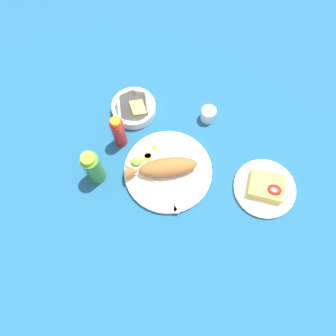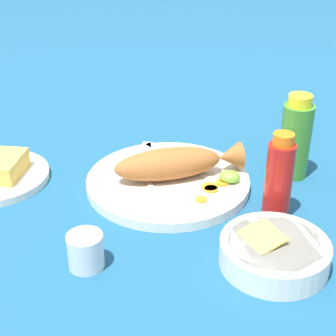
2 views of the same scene
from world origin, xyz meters
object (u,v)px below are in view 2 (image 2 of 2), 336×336
fried_fish (176,163)px  guacamole_bowl (274,252)px  fork_far (173,157)px  hot_sauce_bottle_green (295,138)px  hot_sauce_bottle_red (279,178)px  fork_near (148,160)px  salt_cup (86,253)px  main_plate (168,182)px

fried_fish → guacamole_bowl: fried_fish is taller
fried_fish → fork_far: bearing=-99.6°
hot_sauce_bottle_green → guacamole_bowl: 0.29m
fried_fish → hot_sauce_bottle_red: (-0.18, 0.08, 0.02)m
fork_near → hot_sauce_bottle_green: hot_sauce_bottle_green is taller
hot_sauce_bottle_green → salt_cup: bearing=45.1°
fork_far → salt_cup: size_ratio=2.70×
main_plate → guacamole_bowl: size_ratio=1.88×
fork_near → hot_sauce_bottle_red: size_ratio=1.22×
fork_far → salt_cup: bearing=118.3°
main_plate → fork_far: fork_far is taller
hot_sauce_bottle_green → main_plate: bearing=18.0°
fork_far → hot_sauce_bottle_green: size_ratio=0.89×
fork_near → salt_cup: (0.04, 0.30, 0.00)m
fork_near → fork_far: 0.05m
fried_fish → fork_near: size_ratio=1.33×
fork_far → hot_sauce_bottle_green: bearing=-137.9°
hot_sauce_bottle_green → guacamole_bowl: size_ratio=1.02×
main_plate → guacamole_bowl: bearing=131.9°
fork_near → hot_sauce_bottle_red: (-0.24, 0.13, 0.05)m
hot_sauce_bottle_red → hot_sauce_bottle_green: bearing=-104.5°
fork_near → fork_far: size_ratio=1.27×
salt_cup → guacamole_bowl: (-0.27, -0.04, -0.00)m
fork_near → guacamole_bowl: 0.35m
salt_cup → guacamole_bowl: bearing=-171.6°
guacamole_bowl → fried_fish: bearing=-51.2°
fork_far → main_plate: bearing=134.3°
main_plate → guacamole_bowl: guacamole_bowl is taller
fried_fish → hot_sauce_bottle_green: (-0.22, -0.07, 0.03)m
hot_sauce_bottle_red → main_plate: bearing=-20.5°
fried_fish → hot_sauce_bottle_red: bearing=134.4°
main_plate → fork_near: bearing=-52.0°
main_plate → fork_near: size_ratio=1.63×
fork_near → hot_sauce_bottle_green: size_ratio=1.13×
fork_near → hot_sauce_bottle_green: 0.28m
fork_far → hot_sauce_bottle_red: bearing=-174.7°
fried_fish → hot_sauce_bottle_red: size_ratio=1.62×
main_plate → fried_fish: 0.04m
fork_near → salt_cup: 0.31m
fork_far → fork_near: bearing=64.6°
fork_near → main_plate: bearing=-153.8°
fried_fish → salt_cup: fried_fish is taller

